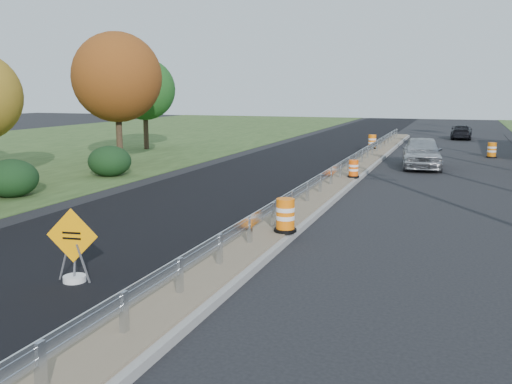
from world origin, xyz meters
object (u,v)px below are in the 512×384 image
(barrel_shoulder_mid, at_px, (492,150))
(car_dark_far, at_px, (461,132))
(barrel_median_near, at_px, (285,216))
(car_silver, at_px, (422,152))
(barrel_median_far, at_px, (372,142))
(barrel_median_mid, at_px, (354,169))
(caution_sign, at_px, (74,264))

(barrel_shoulder_mid, height_order, car_dark_far, car_dark_far)
(barrel_median_near, xyz_separation_m, car_silver, (2.62, 16.99, 0.17))
(barrel_median_near, height_order, barrel_median_far, barrel_median_far)
(barrel_median_near, height_order, car_silver, car_silver)
(barrel_median_mid, bearing_deg, car_silver, 66.94)
(barrel_median_mid, distance_m, barrel_shoulder_mid, 14.12)
(barrel_median_mid, relative_size, barrel_shoulder_mid, 0.84)
(barrel_shoulder_mid, bearing_deg, car_dark_far, 97.44)
(barrel_median_mid, height_order, car_silver, car_silver)
(barrel_median_far, height_order, barrel_shoulder_mid, barrel_median_far)
(barrel_median_near, xyz_separation_m, car_dark_far, (4.63, 37.36, -0.07))
(car_silver, bearing_deg, barrel_shoulder_mid, 53.39)
(barrel_shoulder_mid, relative_size, car_dark_far, 0.22)
(barrel_shoulder_mid, bearing_deg, barrel_median_mid, -117.19)
(caution_sign, distance_m, car_silver, 22.85)
(car_dark_far, bearing_deg, barrel_shoulder_mid, 98.39)
(barrel_median_mid, distance_m, barrel_median_far, 13.39)
(car_silver, bearing_deg, barrel_median_far, 111.57)
(barrel_median_far, bearing_deg, barrel_median_near, -87.40)
(caution_sign, bearing_deg, car_dark_far, 71.03)
(caution_sign, xyz_separation_m, car_dark_far, (7.95, 42.42, 0.19))
(car_dark_far, bearing_deg, caution_sign, 80.34)
(car_dark_far, bearing_deg, car_silver, 85.32)
(barrel_median_near, distance_m, barrel_shoulder_mid, 24.28)
(barrel_median_near, height_order, barrel_shoulder_mid, barrel_median_near)
(barrel_median_mid, distance_m, car_dark_far, 26.92)
(barrel_median_near, relative_size, car_silver, 0.19)
(car_dark_far, bearing_deg, barrel_median_mid, 81.05)
(caution_sign, bearing_deg, car_silver, 66.56)
(caution_sign, relative_size, barrel_shoulder_mid, 1.75)
(car_silver, relative_size, car_dark_far, 1.18)
(barrel_median_near, height_order, car_dark_far, car_dark_far)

